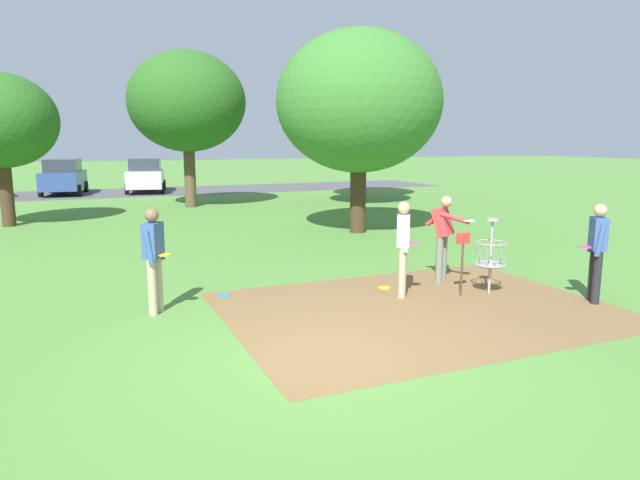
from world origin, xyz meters
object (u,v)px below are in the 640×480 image
(frisbee_near_basket, at_px, (384,288))
(frisbee_by_tee, at_px, (471,256))
(player_foreground_watching, at_px, (443,233))
(tree_mid_right, at_px, (362,97))
(player_throwing, at_px, (597,247))
(parked_car_center_left, at_px, (63,177))
(tree_near_right, at_px, (359,110))
(tree_mid_left, at_px, (0,121))
(tree_mid_center, at_px, (359,102))
(parked_car_center_right, at_px, (146,175))
(player_waiting_left, at_px, (403,243))
(player_waiting_right, at_px, (154,255))
(frisbee_mid_grass, at_px, (224,295))
(disc_golf_basket, at_px, (488,253))
(tree_near_left, at_px, (187,102))

(frisbee_near_basket, xyz_separation_m, frisbee_by_tee, (3.43, 1.81, 0.00))
(player_foreground_watching, relative_size, tree_mid_right, 0.25)
(player_throwing, height_order, parked_car_center_left, parked_car_center_left)
(tree_near_right, relative_size, tree_mid_left, 1.17)
(player_foreground_watching, distance_m, tree_near_right, 13.69)
(frisbee_by_tee, xyz_separation_m, tree_mid_right, (3.81, 13.15, 4.80))
(tree_mid_center, height_order, parked_car_center_right, tree_mid_center)
(player_foreground_watching, relative_size, frisbee_near_basket, 7.16)
(player_waiting_left, xyz_separation_m, player_waiting_right, (-4.19, 0.70, 0.00))
(player_waiting_left, bearing_deg, frisbee_by_tee, 35.30)
(tree_mid_center, distance_m, parked_car_center_right, 17.78)
(frisbee_mid_grass, distance_m, tree_mid_left, 12.48)
(tree_near_right, relative_size, tree_mid_right, 0.85)
(frisbee_near_basket, distance_m, parked_car_center_left, 24.22)
(player_waiting_left, height_order, parked_car_center_left, parked_car_center_left)
(player_throwing, bearing_deg, parked_car_center_left, 108.89)
(tree_near_right, bearing_deg, frisbee_by_tee, -102.58)
(parked_car_center_right, bearing_deg, frisbee_near_basket, -85.52)
(player_foreground_watching, bearing_deg, tree_mid_right, 68.33)
(player_foreground_watching, xyz_separation_m, player_throwing, (1.58, -2.21, -0.02))
(player_waiting_left, xyz_separation_m, tree_near_right, (5.80, 13.14, 3.07))
(player_throwing, height_order, tree_mid_right, tree_mid_right)
(player_throwing, relative_size, tree_near_right, 0.30)
(player_waiting_right, relative_size, parked_car_center_left, 0.39)
(disc_golf_basket, distance_m, tree_mid_right, 17.50)
(frisbee_near_basket, height_order, tree_mid_right, tree_mid_right)
(player_throwing, distance_m, frisbee_near_basket, 3.75)
(frisbee_by_tee, xyz_separation_m, tree_near_right, (2.40, 10.73, 4.03))
(tree_mid_right, height_order, parked_car_center_right, tree_mid_right)
(tree_mid_right, relative_size, parked_car_center_right, 1.52)
(player_waiting_left, distance_m, parked_car_center_left, 24.79)
(frisbee_by_tee, bearing_deg, frisbee_near_basket, -152.13)
(tree_near_right, distance_m, parked_car_center_right, 13.44)
(tree_near_left, relative_size, tree_mid_center, 1.07)
(frisbee_by_tee, relative_size, tree_near_right, 0.04)
(player_foreground_watching, bearing_deg, frisbee_by_tee, 40.40)
(frisbee_near_basket, distance_m, parked_car_center_right, 23.24)
(tree_near_left, relative_size, tree_mid_right, 0.95)
(frisbee_by_tee, xyz_separation_m, tree_mid_center, (-0.86, 4.37, 3.88))
(disc_golf_basket, bearing_deg, player_waiting_left, 162.47)
(tree_near_left, bearing_deg, parked_car_center_left, 121.02)
(player_foreground_watching, bearing_deg, frisbee_mid_grass, 170.86)
(tree_mid_center, bearing_deg, player_waiting_left, -110.59)
(tree_mid_center, bearing_deg, tree_near_left, 111.15)
(frisbee_by_tee, bearing_deg, tree_mid_center, 101.12)
(disc_golf_basket, relative_size, tree_near_right, 0.24)
(disc_golf_basket, bearing_deg, player_throwing, -40.47)
(tree_mid_left, distance_m, tree_mid_center, 11.46)
(disc_golf_basket, height_order, frisbee_by_tee, disc_golf_basket)
(parked_car_center_right, bearing_deg, tree_near_right, -54.26)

